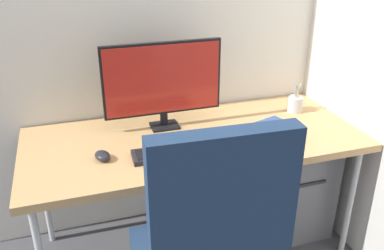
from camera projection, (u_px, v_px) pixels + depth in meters
ground_plane at (194, 245)px, 2.38m from camera, size 8.00×8.00×0.00m
desk at (194, 143)px, 2.10m from camera, size 1.69×0.73×0.71m
filing_cabinet at (284, 181)px, 2.44m from camera, size 0.44×0.46×0.60m
monitor at (163, 81)px, 2.08m from camera, size 0.61×0.12×0.45m
keyboard at (181, 151)px, 1.91m from camera, size 0.46×0.14×0.03m
mouse at (103, 156)px, 1.86m from camera, size 0.09×0.11×0.04m
pen_holder at (295, 104)px, 2.35m from camera, size 0.09×0.09×0.17m
notebook at (279, 127)px, 2.17m from camera, size 0.21×0.25×0.01m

